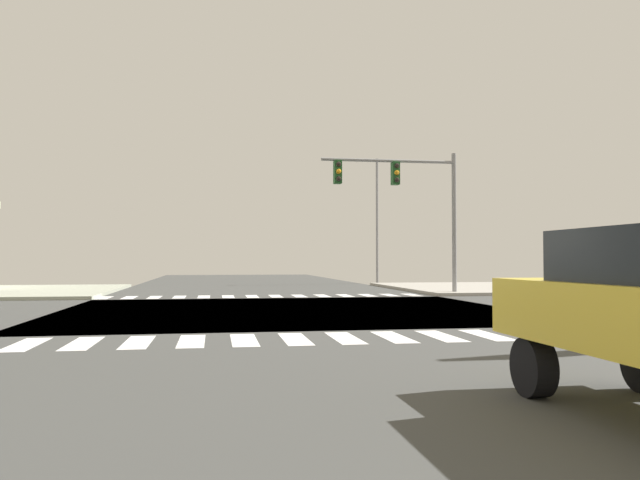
% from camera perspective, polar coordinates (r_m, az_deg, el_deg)
% --- Properties ---
extents(ground, '(90.00, 90.00, 0.05)m').
position_cam_1_polar(ground, '(20.03, -2.71, -6.29)').
color(ground, '#3F403E').
extents(sidewalk_corner_ne, '(12.00, 12.00, 0.14)m').
position_cam_1_polar(sidewalk_corner_ne, '(35.36, 16.35, -4.08)').
color(sidewalk_corner_ne, '#A09B91').
rests_on(sidewalk_corner_ne, ground).
extents(crosswalk_near, '(13.50, 2.00, 0.01)m').
position_cam_1_polar(crosswalk_near, '(12.80, 0.02, -8.76)').
color(crosswalk_near, white).
rests_on(crosswalk_near, ground).
extents(crosswalk_far, '(13.50, 2.00, 0.01)m').
position_cam_1_polar(crosswalk_far, '(27.26, -5.02, -5.01)').
color(crosswalk_far, white).
rests_on(crosswalk_far, ground).
extents(traffic_signal_mast, '(6.09, 0.55, 6.28)m').
position_cam_1_polar(traffic_signal_mast, '(28.31, 7.39, 4.48)').
color(traffic_signal_mast, gray).
rests_on(traffic_signal_mast, ground).
extents(street_lamp, '(1.78, 0.32, 8.16)m').
position_cam_1_polar(street_lamp, '(41.96, 4.79, 2.80)').
color(street_lamp, gray).
rests_on(street_lamp, ground).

